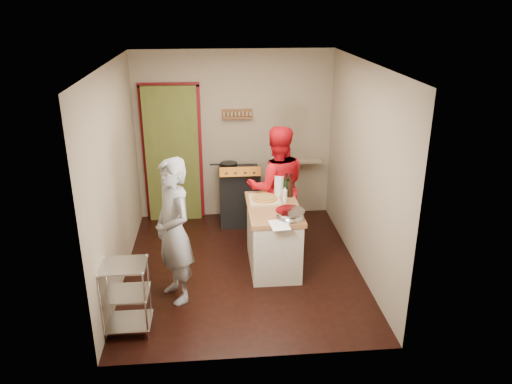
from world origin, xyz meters
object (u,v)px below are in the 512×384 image
at_px(island, 274,234).
at_px(wire_shelving, 126,294).
at_px(person_red, 277,187).
at_px(stove, 239,195).
at_px(person_stripe, 174,231).

bearing_deg(island, wire_shelving, -143.99).
height_order(wire_shelving, person_red, person_red).
xyz_separation_m(stove, wire_shelving, (-1.33, -2.62, -0.01)).
bearing_deg(person_stripe, wire_shelving, -67.97).
distance_m(wire_shelving, island, 2.09).
bearing_deg(wire_shelving, person_stripe, 50.98).
bearing_deg(wire_shelving, island, 36.01).
distance_m(stove, wire_shelving, 2.94).
distance_m(island, person_red, 0.74).
xyz_separation_m(wire_shelving, person_red, (1.80, 1.84, 0.42)).
height_order(wire_shelving, island, island).
distance_m(island, person_stripe, 1.42).
xyz_separation_m(stove, island, (0.36, -1.40, -0.00)).
bearing_deg(person_red, wire_shelving, 43.72).
bearing_deg(island, stove, 104.49).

